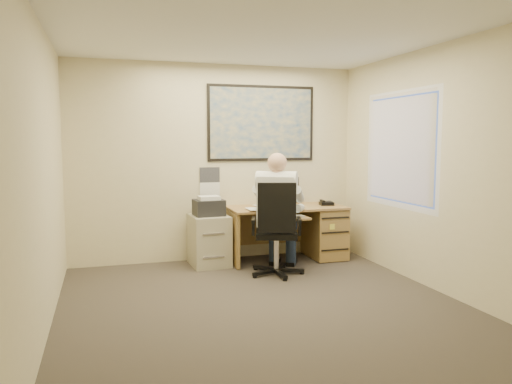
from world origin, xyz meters
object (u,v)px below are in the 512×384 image
object	(u,v)px
office_chair	(279,248)
filing_cabinet	(209,236)
desk	(307,227)
person	(276,214)

from	to	relation	value
office_chair	filing_cabinet	bearing A→B (deg)	152.77
desk	person	size ratio (longest dim) A/B	1.06
office_chair	person	size ratio (longest dim) A/B	0.77
desk	filing_cabinet	world-z (taller)	desk
filing_cabinet	office_chair	distance (m)	1.04
filing_cabinet	person	size ratio (longest dim) A/B	0.62
person	filing_cabinet	bearing A→B (deg)	167.27
office_chair	person	xyz separation A→B (m)	(-0.02, 0.08, 0.41)
desk	filing_cabinet	bearing A→B (deg)	179.50
office_chair	person	world-z (taller)	person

